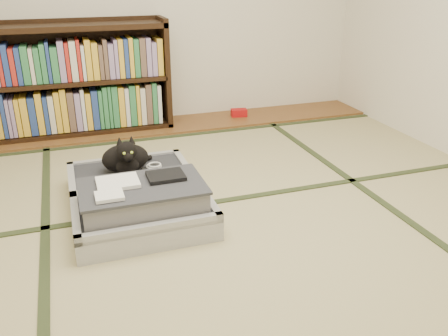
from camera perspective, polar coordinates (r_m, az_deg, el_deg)
name	(u,v)px	position (r m, az deg, el deg)	size (l,w,h in m)	color
floor	(236,234)	(2.65, 1.42, -7.95)	(4.50, 4.50, 0.00)	tan
wood_strip	(161,126)	(4.41, -7.55, 5.03)	(4.00, 0.50, 0.02)	brown
red_item	(239,113)	(4.63, 1.81, 6.67)	(0.15, 0.09, 0.07)	#AD0D10
tatami_borders	(209,196)	(3.06, -1.76, -3.35)	(4.00, 4.50, 0.01)	#2D381E
bookcase	(79,82)	(4.29, -17.09, 9.82)	(1.54, 0.35, 0.99)	black
suitcase	(138,197)	(2.86, -10.31, -3.48)	(0.76, 1.02, 0.30)	#AEAFB3
cat	(126,158)	(3.06, -11.71, 1.19)	(0.34, 0.34, 0.27)	black
cable_coil	(154,166)	(3.15, -8.41, 0.27)	(0.11, 0.11, 0.03)	white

